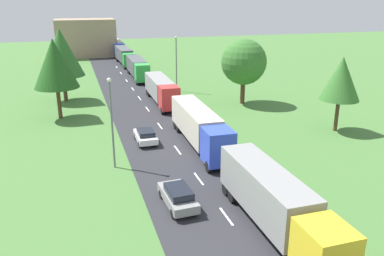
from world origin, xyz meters
TOP-DOWN VIEW (x-y plane):
  - road at (0.00, 24.50)m, footprint 10.00×140.00m
  - lane_marking_centre at (0.00, 20.41)m, footprint 0.16×120.84m
  - truck_lead at (2.21, 14.05)m, footprint 2.52×12.79m
  - truck_second at (2.43, 30.06)m, footprint 2.79×13.88m
  - truck_third at (2.55, 47.74)m, footprint 2.71×12.68m
  - truck_fourth at (2.38, 66.71)m, footprint 2.73×13.45m
  - truck_fifth at (2.23, 83.07)m, footprint 2.70×13.60m
  - truck_sixth at (2.40, 99.55)m, footprint 2.60×14.03m
  - car_second at (-2.79, 18.99)m, footprint 2.06×4.50m
  - car_third at (-2.60, 32.54)m, footprint 1.92×4.02m
  - lamppost_second at (-6.38, 27.33)m, footprint 0.36×0.36m
  - lamppost_third at (6.54, 54.31)m, footprint 0.36×0.36m
  - tree_oak at (18.71, 30.16)m, footprint 4.32×4.32m
  - tree_birch at (-11.15, 44.44)m, footprint 5.38×5.38m
  - tree_pine at (13.59, 44.39)m, footprint 6.29×6.29m
  - tree_elm at (-10.48, 53.11)m, footprint 6.06×6.06m
  - distant_building at (-5.17, 99.49)m, footprint 14.55×8.94m

SIDE VIEW (x-z plane):
  - road at x=0.00m, z-range 0.00..0.06m
  - lane_marking_centre at x=0.00m, z-range 0.06..0.07m
  - car_third at x=-2.60m, z-range 0.11..1.50m
  - car_second at x=-2.79m, z-range 0.10..1.59m
  - truck_third at x=2.55m, z-range 0.33..3.80m
  - truck_fourth at x=2.38m, z-range 0.36..3.81m
  - truck_fifth at x=2.23m, z-range 0.33..3.87m
  - truck_sixth at x=2.40m, z-range 0.36..3.92m
  - truck_second at x=2.43m, z-range 0.35..4.01m
  - truck_lead at x=2.21m, z-range 0.33..4.05m
  - lamppost_second at x=-6.38m, z-range 0.48..8.54m
  - distant_building at x=-5.17m, z-range 0.00..9.20m
  - lamppost_third at x=6.54m, z-range 0.48..9.19m
  - tree_pine at x=13.59m, z-range 1.35..10.38m
  - tree_oak at x=18.71m, z-range 1.78..10.15m
  - tree_birch at x=-11.15m, z-range 1.93..11.75m
  - tree_elm at x=-10.48m, z-range 1.83..12.22m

